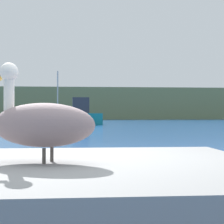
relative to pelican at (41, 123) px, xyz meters
The scene contains 5 objects.
ground_plane 1.23m from the pelican, 49.90° to the left, with size 260.00×260.00×0.00m, color #194C93.
hillside_backdrop 72.55m from the pelican, 89.60° to the left, with size 140.00×14.59×6.27m, color #6B7A51.
pier_dock 0.64m from the pelican, 17.91° to the right, with size 3.74×2.58×0.61m, color gray.
pelican is the anchor object (origin of this frame).
fishing_boat_teal 31.51m from the pelican, 90.69° to the left, with size 5.40×1.93×5.15m.
Camera 1 is at (-0.15, -3.63, 1.01)m, focal length 57.17 mm.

